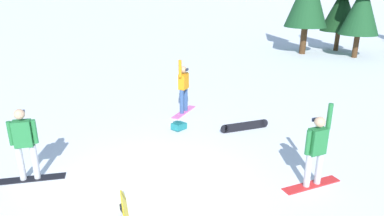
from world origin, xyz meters
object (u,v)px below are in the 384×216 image
object	(u,v)px
snowboarder_foreground	(25,143)
snowboarder_midground	(316,149)
snowboarder_background	(184,88)
pine_tree_twin	(343,0)
backpack_teal	(179,126)
loose_snowboard_near_left	(245,126)
loose_snowboard_near_right	(125,216)

from	to	relation	value
snowboarder_foreground	snowboarder_midground	world-z (taller)	snowboarder_midground
snowboarder_background	pine_tree_twin	world-z (taller)	pine_tree_twin
backpack_teal	snowboarder_midground	bearing A→B (deg)	-17.87
snowboarder_foreground	loose_snowboard_near_left	world-z (taller)	snowboarder_foreground
snowboarder_foreground	snowboarder_midground	distance (m)	6.74
backpack_teal	pine_tree_twin	world-z (taller)	pine_tree_twin
snowboarder_midground	loose_snowboard_near_left	world-z (taller)	snowboarder_midground
snowboarder_midground	loose_snowboard_near_left	distance (m)	3.58
snowboarder_background	pine_tree_twin	distance (m)	16.79
snowboarder_midground	snowboarder_background	bearing A→B (deg)	150.15
snowboarder_background	loose_snowboard_near_right	size ratio (longest dim) A/B	1.49
snowboarder_foreground	loose_snowboard_near_left	xyz separation A→B (m)	(3.55, 5.32, -0.82)
snowboarder_background	pine_tree_twin	size ratio (longest dim) A/B	0.32
snowboarder_midground	backpack_teal	size ratio (longest dim) A/B	3.63
snowboarder_foreground	backpack_teal	distance (m)	4.72
loose_snowboard_near_left	pine_tree_twin	size ratio (longest dim) A/B	0.21
loose_snowboard_near_right	pine_tree_twin	world-z (taller)	pine_tree_twin
loose_snowboard_near_left	pine_tree_twin	bearing A→B (deg)	87.08
snowboarder_foreground	snowboarder_background	size ratio (longest dim) A/B	0.90
snowboarder_foreground	loose_snowboard_near_right	world-z (taller)	snowboarder_foreground
snowboarder_foreground	snowboarder_midground	bearing A→B (deg)	25.67
snowboarder_foreground	loose_snowboard_near_left	size ratio (longest dim) A/B	1.38
snowboarder_foreground	pine_tree_twin	xyz separation A→B (m)	(4.40, 22.08, 2.48)
pine_tree_twin	loose_snowboard_near_left	bearing A→B (deg)	-92.92
snowboarder_midground	pine_tree_twin	bearing A→B (deg)	94.98
loose_snowboard_near_left	loose_snowboard_near_right	xyz separation A→B (m)	(-0.52, -5.49, -0.01)
snowboarder_foreground	snowboarder_background	bearing A→B (deg)	80.29
snowboarder_foreground	snowboarder_background	distance (m)	5.92
loose_snowboard_near_left	backpack_teal	distance (m)	2.14
snowboarder_foreground	loose_snowboard_near_left	bearing A→B (deg)	56.30
snowboarder_background	backpack_teal	size ratio (longest dim) A/B	3.65
snowboarder_foreground	snowboarder_background	xyz separation A→B (m)	(1.00, 5.83, -0.01)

